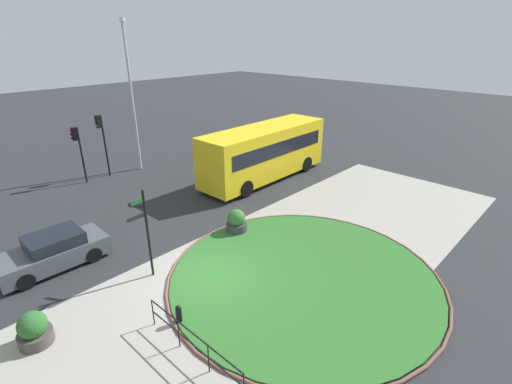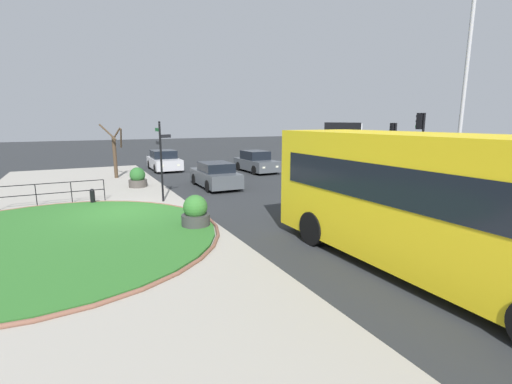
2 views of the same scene
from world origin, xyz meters
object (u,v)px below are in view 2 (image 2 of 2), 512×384
Objects in this scene: signpost_directional at (161,156)px; traffic_light_near at (420,136)px; bollard_foreground at (93,196)px; lamppost_tall at (465,86)px; car_far_lane at (164,161)px; planter_kerbside at (138,178)px; traffic_light_far at (393,141)px; bus_yellow at (433,201)px; car_trailing at (215,175)px; planter_near_signpost at (196,213)px; car_near_lane at (256,162)px; street_tree_bare at (115,152)px; billboard_left at (341,139)px.

traffic_light_near is at bearing 70.97° from signpost_directional.
bollard_foreground is 0.07× the size of lamppost_tall.
planter_kerbside is at bearing -23.12° from car_far_lane.
lamppost_tall reaches higher than traffic_light_far.
bus_yellow reaches higher than car_trailing.
planter_near_signpost is (5.43, 3.01, 0.16)m from bollard_foreground.
bus_yellow is 2.63× the size of traffic_light_far.
car_far_lane is (-10.66, 2.40, -1.40)m from signpost_directional.
bus_yellow is at bearing -176.53° from car_trailing.
car_near_lane is at bearing -166.04° from lamppost_tall.
planter_near_signpost is at bearing -7.58° from car_far_lane.
signpost_directional is 0.85× the size of car_far_lane.
traffic_light_near is 11.84m from planter_near_signpost.
car_near_lane is 0.43× the size of lamppost_tall.
bollard_foreground is at bearing -104.79° from signpost_directional.
bus_yellow is at bearing 5.10° from car_far_lane.
bollard_foreground is at bearing -13.06° from street_tree_bare.
bus_yellow is 10.33m from traffic_light_near.
planter_kerbside is at bearing 49.13° from traffic_light_near.
lamppost_tall is at bearing 40.97° from street_tree_bare.
planter_kerbside is (0.16, -14.32, -1.85)m from billboard_left.
planter_kerbside is (2.52, -8.59, -0.20)m from car_near_lane.
signpost_directional is 4.54m from planter_kerbside.
bollard_foreground is (-0.77, -2.91, -1.72)m from signpost_directional.
car_trailing is 1.02× the size of traffic_light_near.
signpost_directional is 0.90× the size of traffic_light_near.
billboard_left is at bearing -4.96° from traffic_light_far.
traffic_light_near is 1.63m from traffic_light_far.
bollard_foreground is at bearing -71.74° from billboard_left.
bus_yellow is 2.03× the size of billboard_left.
traffic_light_near is (-6.76, 7.73, 1.14)m from bus_yellow.
bus_yellow is 18.13m from billboard_left.
lamppost_tall reaches higher than planter_kerbside.
traffic_light_far is (3.20, 14.52, 2.22)m from bollard_foreground.
planter_kerbside is at bearing 10.29° from street_tree_bare.
car_trailing is at bearing -178.56° from bus_yellow.
traffic_light_near reaches higher than billboard_left.
car_far_lane is at bearing 7.50° from car_trailing.
signpost_directional is 4.92m from planter_near_signpost.
car_trailing is 3.54× the size of planter_near_signpost.
car_far_lane is 15.50m from planter_near_signpost.
bus_yellow is 11.36m from traffic_light_far.
car_near_lane is at bearing 11.61° from traffic_light_near.
traffic_light_near is at bearing 46.49° from street_tree_bare.
car_far_lane is (-9.89, 5.31, 0.32)m from bollard_foreground.
signpost_directional is at bearing -11.74° from car_far_lane.
billboard_left is at bearing 145.78° from bus_yellow.
bus_yellow is 2.27× the size of car_trailing.
car_far_lane reaches higher than bollard_foreground.
street_tree_bare is at bearing 63.54° from traffic_light_far.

